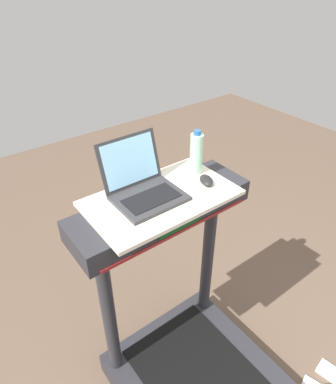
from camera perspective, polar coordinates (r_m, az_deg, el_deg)
desk_board at (r=1.59m, az=-1.09°, el=-0.97°), size 0.69×0.41×0.02m
laptop at (r=1.57m, az=-4.19°, el=1.04°), size 0.30×0.31×0.25m
computer_mouse at (r=1.67m, az=6.36°, el=1.95°), size 0.09×0.12×0.03m
water_bottle at (r=1.71m, az=4.71°, el=6.38°), size 0.06×0.06×0.23m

